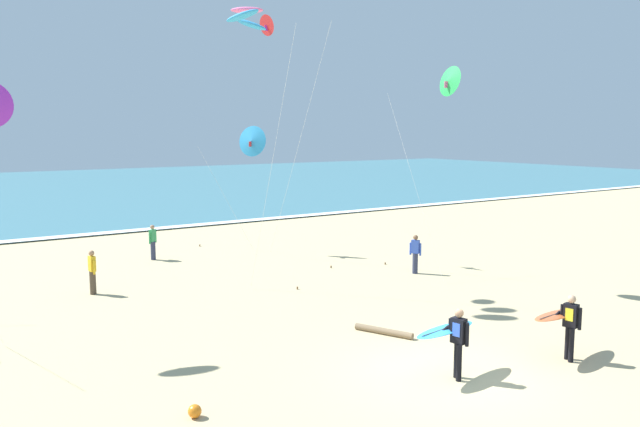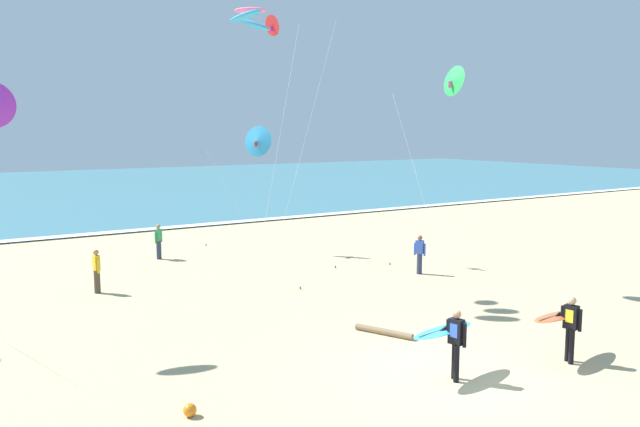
% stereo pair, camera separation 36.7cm
% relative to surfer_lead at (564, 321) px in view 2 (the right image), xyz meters
% --- Properties ---
extents(ground_plane, '(160.00, 160.00, 0.00)m').
position_rel_surfer_lead_xyz_m(ground_plane, '(-3.17, 0.80, -1.05)').
color(ground_plane, tan).
extents(ocean_water, '(160.00, 60.00, 0.08)m').
position_rel_surfer_lead_xyz_m(ocean_water, '(-3.17, 56.10, -1.01)').
color(ocean_water, teal).
rests_on(ocean_water, ground).
extents(shoreline_foam, '(160.00, 0.98, 0.01)m').
position_rel_surfer_lead_xyz_m(shoreline_foam, '(-3.17, 26.40, -0.96)').
color(shoreline_foam, white).
rests_on(shoreline_foam, ocean_water).
extents(surfer_lead, '(2.25, 1.10, 1.71)m').
position_rel_surfer_lead_xyz_m(surfer_lead, '(0.00, 0.00, 0.00)').
color(surfer_lead, black).
rests_on(surfer_lead, ground).
extents(surfer_trailing, '(2.20, 1.10, 1.71)m').
position_rel_surfer_lead_xyz_m(surfer_trailing, '(-3.24, 0.70, -0.00)').
color(surfer_trailing, black).
rests_on(surfer_trailing, ground).
extents(kite_delta_emerald_far, '(0.65, 4.55, 8.16)m').
position_rel_surfer_lead_xyz_m(kite_delta_emerald_far, '(3.18, 7.48, 6.51)').
color(kite_delta_emerald_far, green).
rests_on(kite_delta_emerald_far, ground).
extents(kite_arc_rose_high, '(2.61, 2.67, 10.05)m').
position_rel_surfer_lead_xyz_m(kite_arc_rose_high, '(-3.28, 10.84, 8.66)').
color(kite_arc_rose_high, '#2D99DB').
rests_on(kite_arc_rose_high, ground).
extents(kite_delta_cobalt_low, '(2.17, 3.41, 6.02)m').
position_rel_surfer_lead_xyz_m(kite_delta_cobalt_low, '(0.18, 17.27, 4.23)').
color(kite_delta_cobalt_low, '#2D99DB').
rests_on(kite_delta_cobalt_low, ground).
extents(kite_delta_scarlet_distant, '(1.06, 4.45, 10.94)m').
position_rel_surfer_lead_xyz_m(kite_delta_scarlet_distant, '(0.44, 16.02, 9.33)').
color(kite_delta_scarlet_distant, red).
rests_on(kite_delta_scarlet_distant, ground).
extents(bystander_yellow_top, '(0.22, 0.50, 1.59)m').
position_rel_surfer_lead_xyz_m(bystander_yellow_top, '(-8.32, 13.27, -0.23)').
color(bystander_yellow_top, '#4C3D2D').
rests_on(bystander_yellow_top, ground).
extents(bystander_blue_top, '(0.31, 0.45, 1.59)m').
position_rel_surfer_lead_xyz_m(bystander_blue_top, '(3.47, 9.40, -0.23)').
color(bystander_blue_top, '#2D334C').
rests_on(bystander_blue_top, ground).
extents(bystander_green_top, '(0.43, 0.33, 1.59)m').
position_rel_surfer_lead_xyz_m(bystander_green_top, '(-4.50, 18.00, -0.23)').
color(bystander_green_top, '#2D334C').
rests_on(bystander_green_top, ground).
extents(beach_ball, '(0.28, 0.28, 0.28)m').
position_rel_surfer_lead_xyz_m(beach_ball, '(-9.14, 2.05, -0.91)').
color(beach_ball, orange).
rests_on(beach_ball, ground).
extents(driftwood_log, '(0.91, 1.71, 0.18)m').
position_rel_surfer_lead_xyz_m(driftwood_log, '(-2.55, 4.05, -0.95)').
color(driftwood_log, '#846B4C').
rests_on(driftwood_log, ground).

